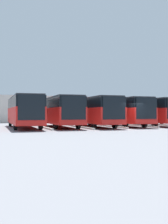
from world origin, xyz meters
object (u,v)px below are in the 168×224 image
Objects in this scene: bus_1 at (145,111)px; bus_2 at (119,111)px; bus_4 at (58,111)px; bus_5 at (24,111)px; bus_3 at (91,111)px.

bus_2 is at bearing 5.69° from bus_1.
bus_4 is 1.00× the size of bus_5.
bus_4 is at bearing -3.86° from bus_3.
bus_4 is at bearing 3.05° from bus_2.
bus_3 is (7.53, 0.72, 0.00)m from bus_1.
bus_2 is at bearing -175.77° from bus_5.
bus_1 and bus_5 have the same top height.
bus_1 is at bearing -174.31° from bus_2.
bus_3 is at bearing 9.94° from bus_2.
bus_2 and bus_4 have the same top height.
bus_2 is 3.80m from bus_3.
bus_3 is at bearing 176.14° from bus_4.
bus_5 is at bearing 4.23° from bus_2.
bus_4 is 3.78m from bus_5.
bus_3 is 1.00× the size of bus_4.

